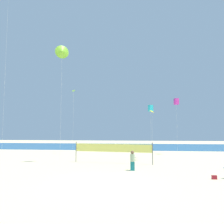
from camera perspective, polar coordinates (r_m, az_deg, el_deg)
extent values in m
plane|color=beige|center=(16.04, -3.14, -18.41)|extent=(120.00, 120.00, 0.00)
cube|color=#28608C|center=(49.37, 2.92, -9.21)|extent=(120.00, 20.00, 0.01)
cube|color=#19727A|center=(20.42, 5.53, -14.26)|extent=(0.40, 0.24, 0.83)
cylinder|color=#99B28C|center=(20.31, 5.52, -12.14)|extent=(0.42, 0.42, 0.69)
sphere|color=brown|center=(20.25, 5.51, -10.74)|extent=(0.31, 0.31, 0.31)
cylinder|color=#4C4C51|center=(25.85, -9.64, -10.47)|extent=(0.08, 0.08, 2.40)
cylinder|color=#4C4C51|center=(23.81, 10.85, -10.95)|extent=(0.08, 0.08, 2.40)
cube|color=#EAE566|center=(24.40, 0.18, -9.64)|extent=(8.82, 1.27, 0.90)
cube|color=maroon|center=(18.69, 25.80, -15.53)|extent=(0.37, 0.18, 0.29)
cylinder|color=silver|center=(28.75, 10.44, -5.63)|extent=(0.01, 0.01, 6.67)
cube|color=#26BFCC|center=(28.89, 10.34, 1.00)|extent=(0.69, 0.69, 0.84)
cylinder|color=silver|center=(34.31, -10.41, -2.66)|extent=(0.01, 0.01, 10.05)
pyramid|color=#8CD833|center=(34.88, -10.30, 5.69)|extent=(0.58, 0.58, 0.25)
cylinder|color=silver|center=(29.97, -26.83, 8.49)|extent=(0.01, 0.01, 20.82)
cylinder|color=silver|center=(33.93, 17.07, -4.12)|extent=(0.01, 0.01, 8.14)
cube|color=#D833A5|center=(34.21, 16.90, 2.72)|extent=(0.74, 0.74, 0.95)
cylinder|color=silver|center=(24.66, -13.55, 1.44)|extent=(0.01, 0.01, 12.82)
cone|color=#8CD833|center=(26.13, -13.26, 15.55)|extent=(1.52, 1.02, 1.56)
cylinder|color=silver|center=(26.59, 10.79, -6.39)|extent=(0.01, 0.01, 6.02)
pyramid|color=yellow|center=(26.68, 10.75, 0.20)|extent=(0.52, 0.52, 0.36)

